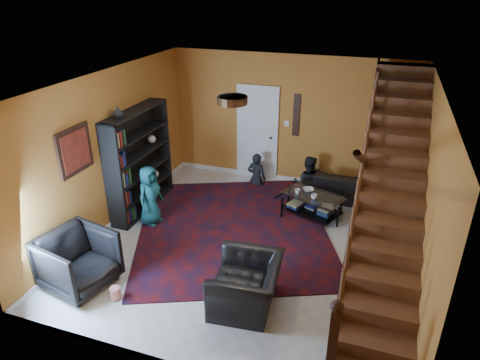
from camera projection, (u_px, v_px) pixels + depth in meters
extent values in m
plane|color=beige|center=(249.00, 245.00, 7.38)|extent=(5.50, 5.50, 0.00)
plane|color=#B87328|center=(289.00, 121.00, 9.13)|extent=(5.20, 0.00, 5.20)
plane|color=#B87328|center=(169.00, 273.00, 4.43)|extent=(5.20, 0.00, 5.20)
plane|color=#B87328|center=(110.00, 151.00, 7.54)|extent=(0.00, 5.50, 5.50)
plane|color=#B87328|center=(426.00, 195.00, 6.02)|extent=(0.00, 5.50, 5.50)
plane|color=white|center=(251.00, 82.00, 6.18)|extent=(5.50, 5.50, 0.00)
cube|color=silver|center=(286.00, 178.00, 9.70)|extent=(5.20, 0.02, 0.10)
cube|color=silver|center=(120.00, 217.00, 8.12)|extent=(0.02, 5.50, 0.10)
cube|color=#B87328|center=(390.00, 195.00, 6.19)|extent=(0.95, 4.92, 2.83)
cube|color=black|center=(358.00, 186.00, 6.29)|extent=(0.04, 5.02, 3.02)
cylinder|color=black|center=(364.00, 158.00, 6.09)|extent=(0.07, 4.20, 2.44)
cube|color=black|center=(332.00, 350.00, 4.59)|extent=(0.10, 0.10, 1.10)
cube|color=black|center=(140.00, 161.00, 8.17)|extent=(0.35, 1.80, 2.00)
cube|color=black|center=(143.00, 189.00, 8.43)|extent=(0.35, 1.72, 0.03)
cube|color=black|center=(139.00, 153.00, 8.10)|extent=(0.35, 1.72, 0.03)
cube|color=silver|center=(257.00, 135.00, 9.47)|extent=(0.82, 0.05, 2.05)
cube|color=maroon|center=(75.00, 151.00, 6.62)|extent=(0.04, 0.74, 0.74)
cube|color=black|center=(296.00, 115.00, 9.01)|extent=(0.14, 0.03, 0.90)
cylinder|color=#3F2814|center=(232.00, 100.00, 5.52)|extent=(0.40, 0.40, 0.10)
cube|color=#4C0D0E|center=(233.00, 228.00, 7.85)|extent=(4.61, 4.86, 0.02)
imported|color=black|center=(353.00, 186.00, 8.78)|extent=(2.03, 0.84, 0.59)
imported|color=black|center=(78.00, 261.00, 6.24)|extent=(1.12, 1.10, 0.86)
imported|color=black|center=(246.00, 284.00, 5.90)|extent=(1.02, 1.13, 0.68)
imported|color=black|center=(256.00, 178.00, 9.50)|extent=(0.45, 0.31, 1.18)
imported|color=black|center=(308.00, 184.00, 9.15)|extent=(0.63, 0.50, 1.26)
imported|color=#1B5568|center=(150.00, 196.00, 7.80)|extent=(0.46, 0.62, 1.14)
cube|color=black|center=(282.00, 208.00, 8.13)|extent=(0.04, 0.04, 0.42)
cube|color=black|center=(338.00, 217.00, 7.82)|extent=(0.04, 0.04, 0.42)
cube|color=black|center=(289.00, 194.00, 8.63)|extent=(0.04, 0.04, 0.42)
cube|color=black|center=(342.00, 203.00, 8.32)|extent=(0.04, 0.04, 0.42)
cube|color=black|center=(312.00, 210.00, 8.27)|extent=(1.20, 0.94, 0.02)
cube|color=silver|center=(313.00, 196.00, 8.14)|extent=(1.28, 1.02, 0.02)
imported|color=#999999|center=(314.00, 197.00, 7.97)|extent=(0.16, 0.16, 0.10)
imported|color=#999999|center=(297.00, 191.00, 8.17)|extent=(0.12, 0.12, 0.10)
imported|color=#999999|center=(308.00, 190.00, 8.29)|extent=(0.27, 0.27, 0.05)
imported|color=#999999|center=(118.00, 112.00, 7.27)|extent=(0.18, 0.18, 0.19)
cylinder|color=red|center=(115.00, 293.00, 6.09)|extent=(0.20, 0.20, 0.17)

